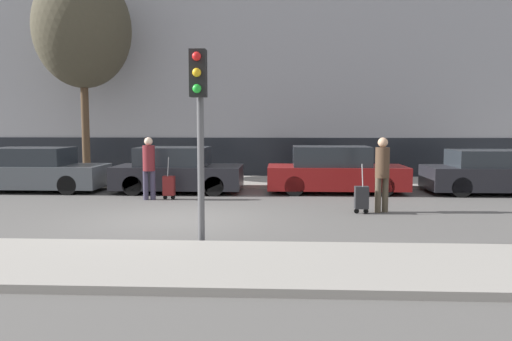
% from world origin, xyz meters
% --- Properties ---
extents(ground_plane, '(80.00, 80.00, 0.00)m').
position_xyz_m(ground_plane, '(0.00, 0.00, 0.00)').
color(ground_plane, '#565451').
extents(sidewalk_near, '(28.00, 2.50, 0.12)m').
position_xyz_m(sidewalk_near, '(0.00, -3.75, 0.06)').
color(sidewalk_near, gray).
rests_on(sidewalk_near, ground_plane).
extents(sidewalk_far, '(28.00, 3.00, 0.12)m').
position_xyz_m(sidewalk_far, '(0.00, 7.00, 0.06)').
color(sidewalk_far, gray).
rests_on(sidewalk_far, ground_plane).
extents(building_facade, '(28.00, 2.29, 13.69)m').
position_xyz_m(building_facade, '(0.00, 10.31, 6.82)').
color(building_facade, gray).
rests_on(building_facade, ground_plane).
extents(parked_car_0, '(4.21, 1.79, 1.40)m').
position_xyz_m(parked_car_0, '(-5.41, 4.54, 0.65)').
color(parked_car_0, '#4C5156').
rests_on(parked_car_0, ground_plane).
extents(parked_car_1, '(3.96, 1.85, 1.42)m').
position_xyz_m(parked_car_1, '(-0.87, 4.53, 0.66)').
color(parked_car_1, black).
rests_on(parked_car_1, ground_plane).
extents(parked_car_2, '(4.26, 1.78, 1.45)m').
position_xyz_m(parked_car_2, '(4.08, 4.65, 0.67)').
color(parked_car_2, maroon).
rests_on(parked_car_2, ground_plane).
extents(parked_car_3, '(4.13, 1.80, 1.35)m').
position_xyz_m(parked_car_3, '(8.92, 4.62, 0.64)').
color(parked_car_3, black).
rests_on(parked_car_3, ground_plane).
extents(pedestrian_left, '(0.35, 0.34, 1.77)m').
position_xyz_m(pedestrian_left, '(-1.33, 2.91, 1.01)').
color(pedestrian_left, '#383347').
rests_on(pedestrian_left, ground_plane).
extents(trolley_left, '(0.34, 0.29, 1.21)m').
position_xyz_m(trolley_left, '(-0.79, 2.99, 0.39)').
color(trolley_left, maroon).
rests_on(trolley_left, ground_plane).
extents(pedestrian_right, '(0.34, 0.34, 1.82)m').
position_xyz_m(pedestrian_right, '(4.84, 1.17, 1.04)').
color(pedestrian_right, '#4C4233').
rests_on(pedestrian_right, ground_plane).
extents(trolley_right, '(0.34, 0.29, 1.20)m').
position_xyz_m(trolley_right, '(4.32, 0.97, 0.39)').
color(trolley_right, '#262628').
rests_on(trolley_right, ground_plane).
extents(traffic_light, '(0.28, 0.47, 3.40)m').
position_xyz_m(traffic_light, '(0.98, -2.37, 2.43)').
color(traffic_light, '#515154').
rests_on(traffic_light, ground_plane).
extents(bare_tree_near_crossing, '(3.49, 3.49, 7.60)m').
position_xyz_m(bare_tree_near_crossing, '(-4.81, 7.17, 5.57)').
color(bare_tree_near_crossing, '#4C3826').
rests_on(bare_tree_near_crossing, sidewalk_far).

